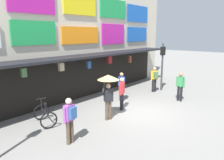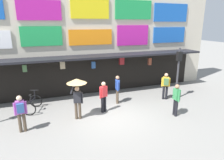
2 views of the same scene
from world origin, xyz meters
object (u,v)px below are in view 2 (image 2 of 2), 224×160
bicycle_parked (33,104)px  pedestrian_in_red (21,111)px  traffic_light_far (178,65)px  pedestrian_in_white (117,88)px  pedestrian_in_yellow (176,98)px  pedestrian_with_umbrella (77,87)px  pedestrian_in_purple (166,84)px  pedestrian_in_green (104,95)px

bicycle_parked → pedestrian_in_red: 2.29m
traffic_light_far → pedestrian_in_white: bearing=170.5°
pedestrian_in_red → pedestrian_in_yellow: size_ratio=1.00×
pedestrian_in_red → traffic_light_far: bearing=6.5°
pedestrian_with_umbrella → pedestrian_in_purple: pedestrian_with_umbrella is taller
bicycle_parked → pedestrian_in_red: size_ratio=0.79×
pedestrian_in_green → pedestrian_in_yellow: bearing=-27.1°
pedestrian_in_yellow → pedestrian_in_white: bearing=129.9°
pedestrian_in_red → pedestrian_in_white: same height
traffic_light_far → bicycle_parked: bearing=172.1°
pedestrian_in_yellow → pedestrian_in_purple: 2.28m
pedestrian_in_green → pedestrian_in_yellow: (3.31, -1.69, 0.00)m
pedestrian_with_umbrella → pedestrian_in_white: bearing=25.5°
traffic_light_far → pedestrian_in_purple: (-0.70, 0.15, -1.16)m
traffic_light_far → pedestrian_in_red: size_ratio=1.90×
bicycle_parked → pedestrian_in_green: pedestrian_in_green is taller
pedestrian_in_red → pedestrian_in_purple: same height
traffic_light_far → pedestrian_in_purple: bearing=167.7°
pedestrian_in_white → pedestrian_in_purple: bearing=-8.8°
traffic_light_far → bicycle_parked: 8.68m
pedestrian_in_green → pedestrian_in_yellow: 3.72m
pedestrian_in_white → pedestrian_with_umbrella: pedestrian_with_umbrella is taller
pedestrian_in_red → pedestrian_in_yellow: bearing=-7.5°
pedestrian_in_red → pedestrian_in_green: bearing=10.5°
pedestrian_in_white → pedestrian_with_umbrella: size_ratio=0.81×
pedestrian_in_yellow → pedestrian_in_purple: size_ratio=1.00×
traffic_light_far → pedestrian_in_purple: 1.36m
bicycle_parked → pedestrian_in_white: size_ratio=0.79×
pedestrian_in_red → pedestrian_with_umbrella: size_ratio=0.81×
pedestrian_in_red → bicycle_parked: bearing=79.8°
bicycle_parked → traffic_light_far: bearing=-7.9°
bicycle_parked → pedestrian_in_white: pedestrian_in_white is taller
traffic_light_far → pedestrian_in_yellow: (-1.54, -1.97, -1.19)m
pedestrian_in_red → pedestrian_with_umbrella: 2.63m
pedestrian_with_umbrella → pedestrian_in_yellow: (4.76, -1.36, -0.69)m
bicycle_parked → pedestrian_in_green: size_ratio=0.79×
pedestrian_in_yellow → pedestrian_in_purple: bearing=68.4°
traffic_light_far → bicycle_parked: size_ratio=2.42×
pedestrian_in_green → pedestrian_in_white: bearing=38.1°
traffic_light_far → pedestrian_in_red: 8.94m
pedestrian_in_purple → bicycle_parked: bearing=172.5°
pedestrian_in_green → bicycle_parked: bearing=158.0°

